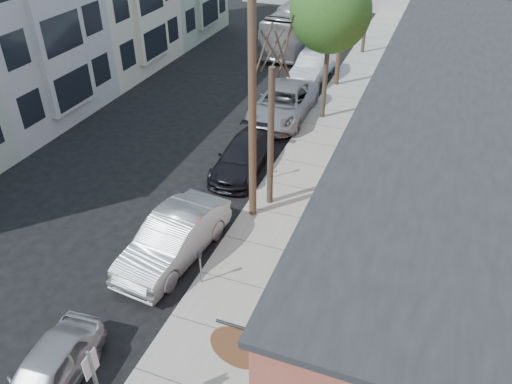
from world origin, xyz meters
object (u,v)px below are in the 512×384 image
(tree_bare, at_px, (271,140))
(utility_pole_near, at_px, (251,82))
(tree_leafy_mid, at_px, (331,12))
(car_2, at_px, (242,157))
(bus, at_px, (304,23))
(parking_meter_far, at_px, (271,161))
(car_0, at_px, (47,374))
(parking_meter_near, at_px, (200,262))
(patio_chair_a, at_px, (291,370))
(car_3, at_px, (283,103))
(car_1, at_px, (174,238))
(car_4, at_px, (313,67))
(patron_green, at_px, (296,349))

(tree_bare, bearing_deg, utility_pole_near, -113.34)
(tree_leafy_mid, height_order, car_2, tree_leafy_mid)
(tree_leafy_mid, xyz_separation_m, bus, (-4.56, 12.04, -3.98))
(parking_meter_far, height_order, car_0, parking_meter_far)
(parking_meter_near, height_order, tree_bare, tree_bare)
(patio_chair_a, bearing_deg, tree_leafy_mid, 92.91)
(utility_pole_near, xyz_separation_m, car_3, (-1.59, 8.79, -4.59))
(parking_meter_far, distance_m, car_1, 6.01)
(utility_pole_near, distance_m, tree_bare, 2.70)
(parking_meter_near, xyz_separation_m, parking_meter_far, (0.00, 6.76, 0.00))
(parking_meter_near, distance_m, car_3, 12.96)
(car_3, bearing_deg, parking_meter_near, -84.92)
(car_1, bearing_deg, car_4, 95.96)
(tree_leafy_mid, height_order, patron_green, tree_leafy_mid)
(parking_meter_near, bearing_deg, tree_bare, 83.77)
(patron_green, bearing_deg, parking_meter_far, -178.98)
(parking_meter_near, distance_m, tree_bare, 5.43)
(parking_meter_far, height_order, car_3, car_3)
(tree_leafy_mid, bearing_deg, car_1, -99.08)
(car_2, bearing_deg, parking_meter_near, -81.50)
(tree_leafy_mid, relative_size, car_0, 1.94)
(utility_pole_near, bearing_deg, car_4, 96.17)
(utility_pole_near, relative_size, tree_bare, 1.81)
(patio_chair_a, bearing_deg, car_2, 109.94)
(patron_green, relative_size, car_3, 0.28)
(utility_pole_near, bearing_deg, car_3, 100.26)
(utility_pole_near, distance_m, patio_chair_a, 8.93)
(car_0, bearing_deg, tree_leafy_mid, 76.90)
(tree_leafy_mid, height_order, car_4, tree_leafy_mid)
(car_2, relative_size, bus, 0.42)
(tree_bare, bearing_deg, car_1, -115.95)
(car_3, distance_m, bus, 12.88)
(tree_leafy_mid, distance_m, car_2, 8.20)
(utility_pole_near, bearing_deg, tree_bare, 66.66)
(patron_green, distance_m, car_2, 10.63)
(parking_meter_near, bearing_deg, tree_leafy_mid, 87.66)
(parking_meter_near, height_order, car_4, car_4)
(utility_pole_near, xyz_separation_m, bus, (-4.16, 21.39, -3.87))
(parking_meter_near, height_order, patron_green, patron_green)
(car_1, xyz_separation_m, bus, (-2.56, 24.55, 0.72))
(parking_meter_far, bearing_deg, car_1, -103.97)
(parking_meter_far, relative_size, utility_pole_near, 0.12)
(parking_meter_far, bearing_deg, car_2, 165.68)
(car_4, xyz_separation_m, bus, (-2.56, 6.69, 0.72))
(parking_meter_near, relative_size, patron_green, 0.76)
(car_3, height_order, car_4, car_4)
(car_0, bearing_deg, car_3, 83.07)
(patron_green, distance_m, car_4, 21.56)
(parking_meter_near, xyz_separation_m, utility_pole_near, (0.14, 4.09, 4.43))
(car_0, bearing_deg, parking_meter_far, 75.10)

